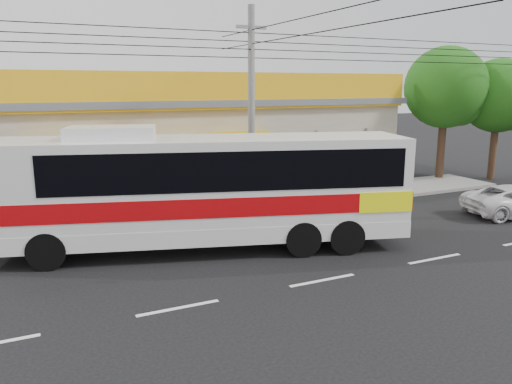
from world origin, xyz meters
The scene contains 8 objects.
ground centered at (0.00, 0.00, 0.00)m, with size 120.00×120.00×0.00m, color black.
sidewalk centered at (0.00, 6.00, 0.07)m, with size 30.00×3.20×0.15m, color slate.
lane_markings centered at (0.00, -2.50, 0.00)m, with size 50.00×0.12×0.01m, color silver, non-canonical shape.
storefront_building centered at (-0.01, 11.54, 2.30)m, with size 22.60×9.20×5.70m.
coach_bus centered at (-1.82, 1.35, 2.11)m, with size 13.04×6.21×3.95m.
utility_pole centered at (1.18, 4.63, 6.66)m, with size 34.00×14.00×8.08m.
tree_near centered at (16.68, 6.02, 4.44)m, with size 3.96×3.96×6.56m.
tree_far centered at (13.93, 7.09, 4.87)m, with size 4.34×4.34×7.20m.
Camera 1 is at (-6.99, -13.14, 5.15)m, focal length 35.00 mm.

